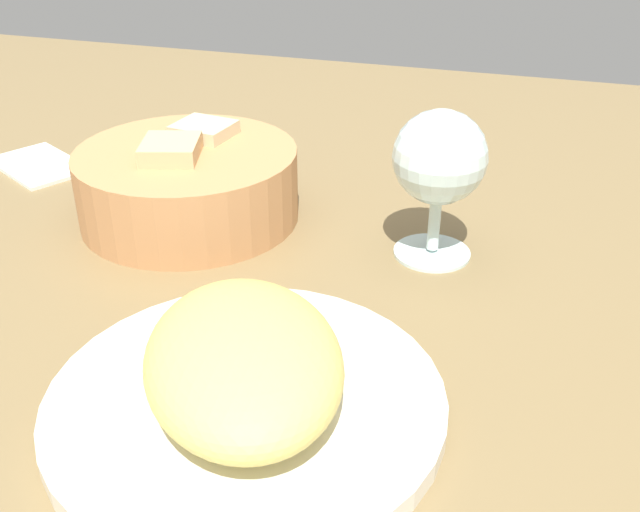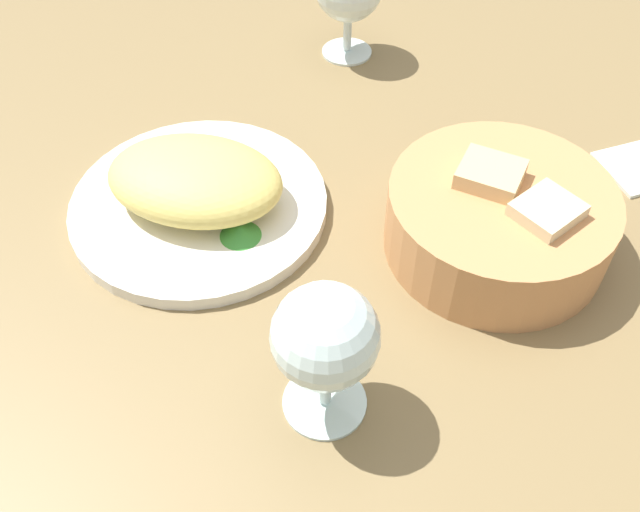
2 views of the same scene
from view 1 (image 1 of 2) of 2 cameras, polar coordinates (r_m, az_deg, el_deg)
name	(u,v)px [view 1 (image 1 of 2)]	position (r cm, az deg, el deg)	size (l,w,h in cm)	color
ground_plane	(176,310)	(58.76, -11.00, -4.05)	(140.00, 140.00, 2.00)	olive
plate	(246,402)	(46.65, -5.67, -11.09)	(24.48, 24.48, 1.40)	white
omelette	(244,360)	(44.60, -5.88, -7.90)	(16.66, 11.72, 5.13)	#D8C364
lettuce_garnish	(288,329)	(50.41, -2.43, -5.61)	(3.82, 3.82, 1.15)	#388B35
bread_basket	(188,183)	(68.93, -10.05, 5.56)	(19.92, 19.92, 8.16)	tan
wine_glass_near	(439,163)	(60.24, 9.13, 7.04)	(7.61, 7.61, 12.61)	silver
folded_napkin	(39,163)	(85.62, -20.76, 6.65)	(11.00, 7.00, 0.80)	white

